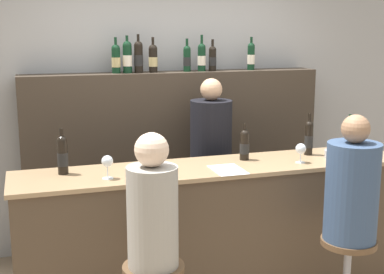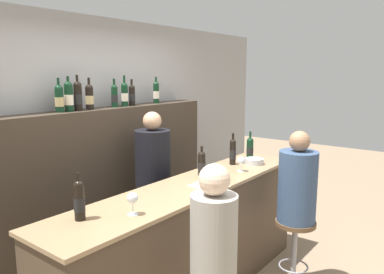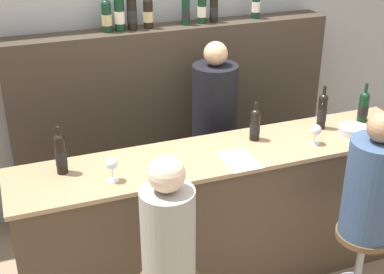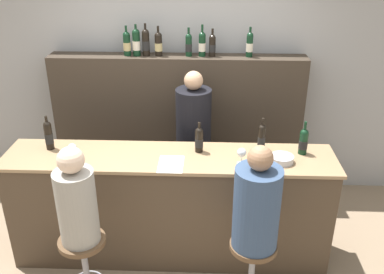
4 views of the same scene
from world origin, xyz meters
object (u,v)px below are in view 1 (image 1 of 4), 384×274
object	(u,v)px
bar_stool_right	(348,259)
guest_seated_right	(352,187)
metal_bowl	(338,154)
wine_bottle_backbar_6	(212,58)
wine_bottle_backbar_7	(251,56)
bartender	(211,181)
guest_seated_left	(153,209)
wine_bottle_backbar_4	(187,58)
wine_bottle_counter_2	(309,137)
wine_bottle_backbar_0	(116,59)
wine_glass_0	(107,162)
wine_bottle_backbar_3	(153,58)
wine_bottle_counter_0	(62,155)
wine_bottle_counter_3	(349,137)
wine_glass_1	(301,149)
wine_bottle_backbar_2	(139,57)
wine_bottle_backbar_1	(127,57)
wine_bottle_backbar_5	(202,57)
wine_bottle_counter_1	(244,144)

from	to	relation	value
bar_stool_right	guest_seated_right	distance (m)	0.51
metal_bowl	wine_bottle_backbar_6	bearing A→B (deg)	116.74
wine_bottle_backbar_7	bartender	xyz separation A→B (m)	(-0.56, -0.47, -1.04)
bartender	guest_seated_left	bearing A→B (deg)	-122.16
wine_bottle_backbar_4	metal_bowl	distance (m)	1.62
wine_bottle_counter_2	wine_bottle_backbar_0	world-z (taller)	wine_bottle_backbar_0
wine_bottle_counter_2	wine_glass_0	bearing A→B (deg)	-172.63
wine_bottle_backbar_3	bartender	bearing A→B (deg)	-50.70
wine_bottle_counter_0	wine_bottle_counter_2	world-z (taller)	wine_bottle_counter_2
wine_bottle_counter_3	wine_glass_1	distance (m)	0.59
wine_bottle_counter_0	wine_glass_1	size ratio (longest dim) A/B	2.18
wine_bottle_backbar_7	guest_seated_right	distance (m)	1.94
wine_bottle_backbar_7	guest_seated_left	distance (m)	2.39
wine_bottle_backbar_7	wine_bottle_counter_3	bearing A→B (deg)	-67.73
wine_bottle_backbar_4	metal_bowl	bearing A→B (deg)	-54.64
wine_bottle_backbar_2	wine_bottle_backbar_3	distance (m)	0.13
wine_bottle_backbar_7	metal_bowl	xyz separation A→B (m)	(0.22, -1.19, -0.69)
wine_bottle_counter_2	wine_bottle_backbar_7	bearing A→B (deg)	93.07
wine_bottle_backbar_1	wine_bottle_backbar_2	distance (m)	0.10
guest_seated_right	wine_bottle_counter_2	bearing A→B (deg)	82.25
bar_stool_right	wine_bottle_backbar_1	bearing A→B (deg)	122.36
wine_bottle_counter_3	wine_bottle_backbar_1	xyz separation A→B (m)	(-1.60, 1.03, 0.61)
wine_bottle_counter_0	guest_seated_right	distance (m)	1.95
wine_bottle_backbar_1	wine_bottle_backbar_3	xyz separation A→B (m)	(0.23, 0.00, -0.02)
wine_bottle_backbar_6	wine_bottle_backbar_7	bearing A→B (deg)	0.00
wine_bottle_backbar_0	wine_bottle_backbar_5	world-z (taller)	wine_bottle_backbar_5
wine_glass_0	bar_stool_right	world-z (taller)	wine_glass_0
wine_bottle_backbar_0	metal_bowl	distance (m)	2.03
wine_bottle_backbar_3	bar_stool_right	size ratio (longest dim) A/B	0.46
metal_bowl	wine_bottle_backbar_0	bearing A→B (deg)	141.37
wine_bottle_backbar_5	wine_bottle_backbar_6	distance (m)	0.11
wine_bottle_counter_1	guest_seated_left	xyz separation A→B (m)	(-0.90, -0.75, -0.17)
wine_bottle_backbar_0	wine_bottle_backbar_3	xyz separation A→B (m)	(0.33, -0.00, -0.00)
wine_bottle_counter_3	wine_bottle_backbar_2	distance (m)	1.92
metal_bowl	wine_bottle_backbar_1	bearing A→B (deg)	139.41
metal_bowl	wine_bottle_backbar_2	bearing A→B (deg)	137.30
wine_bottle_counter_0	wine_bottle_counter_2	xyz separation A→B (m)	(1.89, -0.00, 0.00)
wine_bottle_backbar_6	wine_bottle_backbar_7	distance (m)	0.39
wine_bottle_backbar_4	wine_bottle_backbar_3	bearing A→B (deg)	180.00
wine_bottle_counter_0	guest_seated_left	distance (m)	0.90
wine_bottle_backbar_3	wine_bottle_backbar_5	size ratio (longest dim) A/B	0.94
wine_bottle_counter_3	bartender	world-z (taller)	bartender
metal_bowl	wine_bottle_backbar_3	bearing A→B (deg)	134.24
wine_bottle_counter_1	wine_bottle_backbar_2	bearing A→B (deg)	119.66
wine_bottle_backbar_3	metal_bowl	distance (m)	1.80
wine_bottle_backbar_0	wine_glass_1	xyz separation A→B (m)	(1.15, -1.24, -0.62)
wine_glass_1	guest_seated_left	world-z (taller)	guest_seated_left
wine_bottle_backbar_1	wine_bottle_backbar_5	bearing A→B (deg)	0.00
wine_glass_0	bartender	xyz separation A→B (m)	(1.00, 0.77, -0.43)
wine_glass_0	wine_bottle_backbar_1	bearing A→B (deg)	72.71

